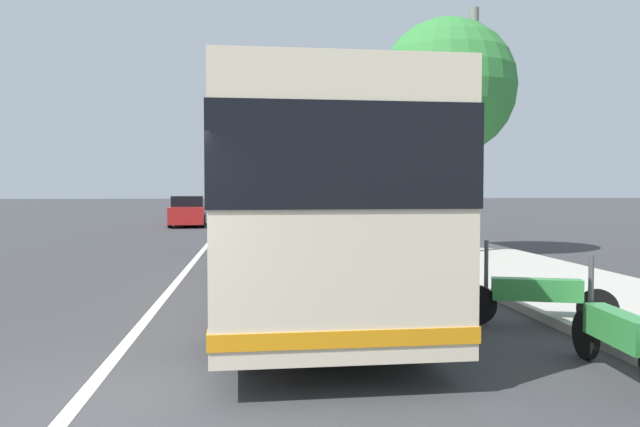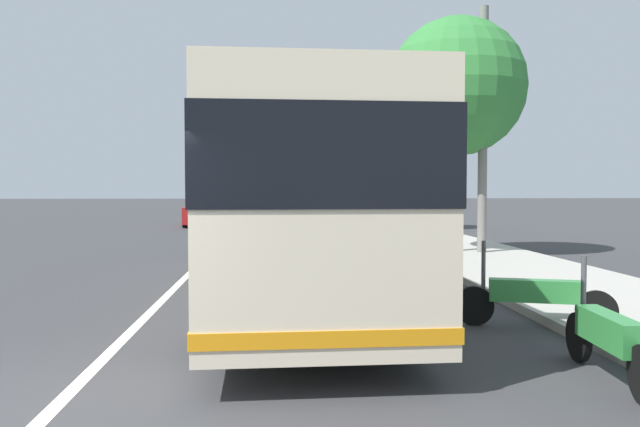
% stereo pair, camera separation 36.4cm
% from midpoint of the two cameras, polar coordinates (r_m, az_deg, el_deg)
% --- Properties ---
extents(ground_plane, '(220.00, 220.00, 0.00)m').
position_cam_midpoint_polar(ground_plane, '(5.97, -24.62, -17.36)').
color(ground_plane, '#38383A').
extents(sidewalk_curb, '(110.00, 3.60, 0.14)m').
position_cam_midpoint_polar(sidewalk_curb, '(16.52, 14.79, -4.40)').
color(sidewalk_curb, '#B2ADA3').
rests_on(sidewalk_curb, ground).
extents(lane_divider_line, '(110.00, 0.16, 0.01)m').
position_cam_midpoint_polar(lane_divider_line, '(15.56, -12.77, -5.03)').
color(lane_divider_line, silver).
rests_on(lane_divider_line, ground).
extents(coach_bus, '(10.94, 2.86, 3.25)m').
position_cam_midpoint_polar(coach_bus, '(11.05, -3.32, 1.68)').
color(coach_bus, beige).
rests_on(coach_bus, ground).
extents(motorcycle_by_tree, '(2.03, 0.32, 1.23)m').
position_cam_midpoint_polar(motorcycle_by_tree, '(7.25, 24.36, -10.18)').
color(motorcycle_by_tree, black).
rests_on(motorcycle_by_tree, ground).
extents(motorcycle_far_end, '(0.72, 2.15, 1.23)m').
position_cam_midpoint_polar(motorcycle_far_end, '(9.45, 18.15, -7.14)').
color(motorcycle_far_end, black).
rests_on(motorcycle_far_end, ground).
extents(car_oncoming, '(4.13, 2.20, 1.36)m').
position_cam_midpoint_polar(car_oncoming, '(38.49, -4.40, 0.37)').
color(car_oncoming, black).
rests_on(car_oncoming, ground).
extents(car_behind_bus, '(4.67, 2.01, 1.56)m').
position_cam_midpoint_polar(car_behind_bus, '(33.11, -12.37, 0.13)').
color(car_behind_bus, red).
rests_on(car_behind_bus, ground).
extents(car_side_street, '(4.16, 2.03, 1.53)m').
position_cam_midpoint_polar(car_side_street, '(52.69, -4.99, 0.99)').
color(car_side_street, '#2D7238').
rests_on(car_side_street, ground).
extents(car_ahead_same_lane, '(4.64, 1.97, 1.47)m').
position_cam_midpoint_polar(car_ahead_same_lane, '(33.43, -4.52, 0.16)').
color(car_ahead_same_lane, '#2D7238').
rests_on(car_ahead_same_lane, ground).
extents(roadside_tree_mid_block, '(4.02, 4.02, 6.95)m').
position_cam_midpoint_polar(roadside_tree_mid_block, '(18.90, 11.04, 11.25)').
color(roadside_tree_mid_block, brown).
rests_on(roadside_tree_mid_block, ground).
extents(roadside_tree_far_block, '(3.88, 3.88, 6.03)m').
position_cam_midpoint_polar(roadside_tree_far_block, '(29.72, 4.80, 6.37)').
color(roadside_tree_far_block, brown).
rests_on(roadside_tree_far_block, ground).
extents(utility_pole, '(0.26, 0.26, 7.16)m').
position_cam_midpoint_polar(utility_pole, '(18.56, 13.34, 7.21)').
color(utility_pole, slate).
rests_on(utility_pole, ground).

